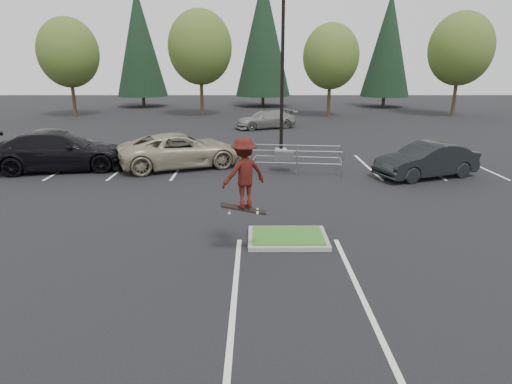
{
  "coord_description": "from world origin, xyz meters",
  "views": [
    {
      "loc": [
        -0.91,
        -11.07,
        4.7
      ],
      "look_at": [
        -0.88,
        1.5,
        0.96
      ],
      "focal_mm": 30.0,
      "sensor_mm": 36.0,
      "label": 1
    }
  ],
  "objects_px": {
    "decid_b": "(200,50)",
    "car_l_black": "(59,151)",
    "decid_a": "(69,55)",
    "car_l_tan": "(179,151)",
    "skateboarder": "(243,173)",
    "light_pole": "(282,68)",
    "conif_c": "(388,45)",
    "car_l_grey": "(56,142)",
    "cart_corral": "(287,156)",
    "car_r_charc": "(426,160)",
    "decid_c": "(331,59)",
    "conif_b": "(263,36)",
    "conif_a": "(139,43)",
    "decid_d": "(460,51)",
    "car_far_silver": "(266,119)"
  },
  "relations": [
    {
      "from": "cart_corral",
      "to": "conif_a",
      "type": "bearing_deg",
      "value": 121.07
    },
    {
      "from": "conif_a",
      "to": "car_l_tan",
      "type": "distance_m",
      "value": 33.15
    },
    {
      "from": "conif_a",
      "to": "car_r_charc",
      "type": "height_order",
      "value": "conif_a"
    },
    {
      "from": "decid_d",
      "to": "conif_a",
      "type": "bearing_deg",
      "value": 163.19
    },
    {
      "from": "car_l_tan",
      "to": "skateboarder",
      "type": "bearing_deg",
      "value": 176.87
    },
    {
      "from": "decid_a",
      "to": "conif_b",
      "type": "distance_m",
      "value": 20.95
    },
    {
      "from": "light_pole",
      "to": "car_l_black",
      "type": "xyz_separation_m",
      "value": [
        -10.5,
        -3.59,
        -3.66
      ]
    },
    {
      "from": "decid_c",
      "to": "skateboarder",
      "type": "relative_size",
      "value": 4.33
    },
    {
      "from": "decid_a",
      "to": "car_l_black",
      "type": "height_order",
      "value": "decid_a"
    },
    {
      "from": "conif_c",
      "to": "car_far_silver",
      "type": "height_order",
      "value": "conif_c"
    },
    {
      "from": "decid_a",
      "to": "car_far_silver",
      "type": "relative_size",
      "value": 1.87
    },
    {
      "from": "car_far_silver",
      "to": "conif_c",
      "type": "bearing_deg",
      "value": 117.85
    },
    {
      "from": "cart_corral",
      "to": "car_l_grey",
      "type": "bearing_deg",
      "value": 170.62
    },
    {
      "from": "conif_c",
      "to": "car_l_grey",
      "type": "bearing_deg",
      "value": -132.32
    },
    {
      "from": "conif_b",
      "to": "conif_c",
      "type": "bearing_deg",
      "value": -4.09
    },
    {
      "from": "decid_a",
      "to": "decid_c",
      "type": "distance_m",
      "value": 24.0
    },
    {
      "from": "decid_b",
      "to": "conif_c",
      "type": "distance_m",
      "value": 21.94
    },
    {
      "from": "cart_corral",
      "to": "car_r_charc",
      "type": "bearing_deg",
      "value": -3.41
    },
    {
      "from": "conif_b",
      "to": "car_l_tan",
      "type": "xyz_separation_m",
      "value": [
        -4.5,
        -31.63,
        -7.04
      ]
    },
    {
      "from": "decid_b",
      "to": "cart_corral",
      "type": "relative_size",
      "value": 2.32
    },
    {
      "from": "light_pole",
      "to": "conif_c",
      "type": "distance_m",
      "value": 30.72
    },
    {
      "from": "conif_b",
      "to": "skateboarder",
      "type": "bearing_deg",
      "value": -91.66
    },
    {
      "from": "decid_a",
      "to": "cart_corral",
      "type": "distance_m",
      "value": 29.17
    },
    {
      "from": "decid_d",
      "to": "conif_b",
      "type": "bearing_deg",
      "value": 150.53
    },
    {
      "from": "decid_a",
      "to": "decid_d",
      "type": "distance_m",
      "value": 36.0
    },
    {
      "from": "car_l_tan",
      "to": "car_l_black",
      "type": "relative_size",
      "value": 0.94
    },
    {
      "from": "decid_d",
      "to": "decid_a",
      "type": "bearing_deg",
      "value": -179.52
    },
    {
      "from": "car_l_black",
      "to": "decid_a",
      "type": "bearing_deg",
      "value": 9.63
    },
    {
      "from": "decid_a",
      "to": "car_l_black",
      "type": "relative_size",
      "value": 1.44
    },
    {
      "from": "decid_b",
      "to": "car_l_grey",
      "type": "bearing_deg",
      "value": -106.09
    },
    {
      "from": "car_l_grey",
      "to": "car_far_silver",
      "type": "distance_m",
      "value": 15.54
    },
    {
      "from": "skateboarder",
      "to": "car_far_silver",
      "type": "height_order",
      "value": "skateboarder"
    },
    {
      "from": "decid_b",
      "to": "conif_c",
      "type": "bearing_deg",
      "value": 24.14
    },
    {
      "from": "conif_b",
      "to": "car_l_grey",
      "type": "bearing_deg",
      "value": -111.63
    },
    {
      "from": "conif_a",
      "to": "car_l_tan",
      "type": "bearing_deg",
      "value": -73.03
    },
    {
      "from": "car_l_black",
      "to": "car_far_silver",
      "type": "distance_m",
      "value": 16.85
    },
    {
      "from": "decid_b",
      "to": "car_l_grey",
      "type": "height_order",
      "value": "decid_b"
    },
    {
      "from": "decid_b",
      "to": "car_l_black",
      "type": "bearing_deg",
      "value": -100.22
    },
    {
      "from": "car_l_black",
      "to": "car_l_grey",
      "type": "bearing_deg",
      "value": 15.18
    },
    {
      "from": "decid_a",
      "to": "conif_a",
      "type": "height_order",
      "value": "conif_a"
    },
    {
      "from": "light_pole",
      "to": "conif_c",
      "type": "relative_size",
      "value": 0.81
    },
    {
      "from": "decid_b",
      "to": "light_pole",
      "type": "bearing_deg",
      "value": -70.65
    },
    {
      "from": "decid_b",
      "to": "conif_a",
      "type": "relative_size",
      "value": 0.74
    },
    {
      "from": "decid_b",
      "to": "conif_a",
      "type": "xyz_separation_m",
      "value": [
        -7.99,
        9.47,
        1.05
      ]
    },
    {
      "from": "decid_b",
      "to": "conif_b",
      "type": "xyz_separation_m",
      "value": [
        6.01,
        9.97,
        1.81
      ]
    },
    {
      "from": "conif_c",
      "to": "car_l_grey",
      "type": "height_order",
      "value": "conif_c"
    },
    {
      "from": "decid_a",
      "to": "decid_b",
      "type": "xyz_separation_m",
      "value": [
        12.0,
        0.5,
        0.46
      ]
    },
    {
      "from": "cart_corral",
      "to": "decid_b",
      "type": "bearing_deg",
      "value": 112.84
    },
    {
      "from": "skateboarder",
      "to": "car_l_black",
      "type": "height_order",
      "value": "skateboarder"
    },
    {
      "from": "decid_a",
      "to": "conif_b",
      "type": "relative_size",
      "value": 0.61
    }
  ]
}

